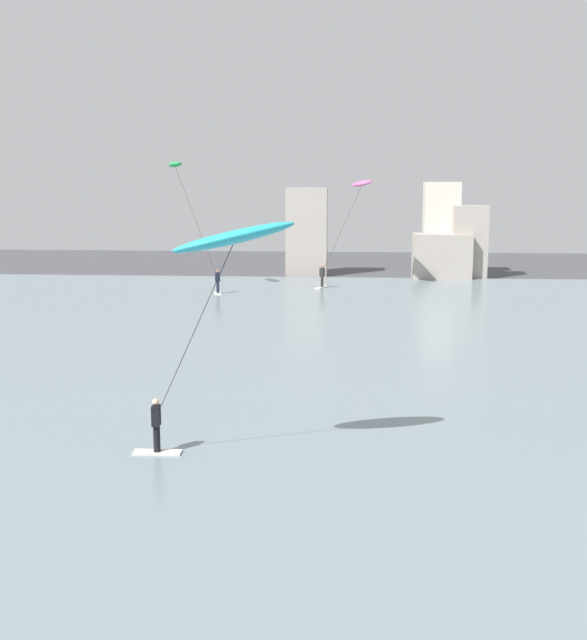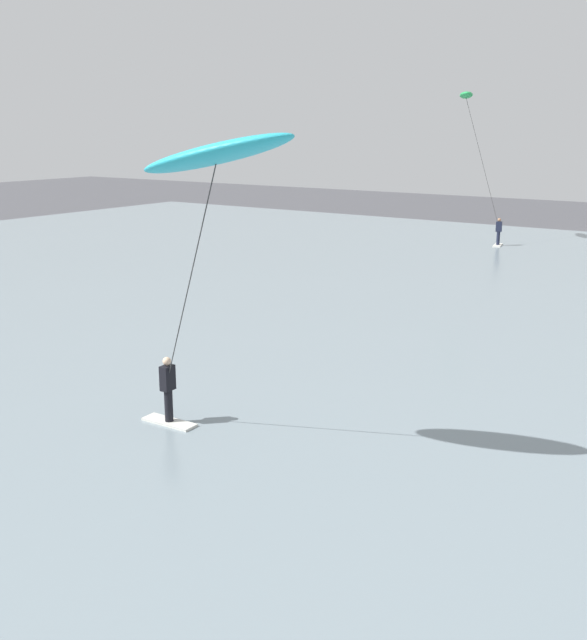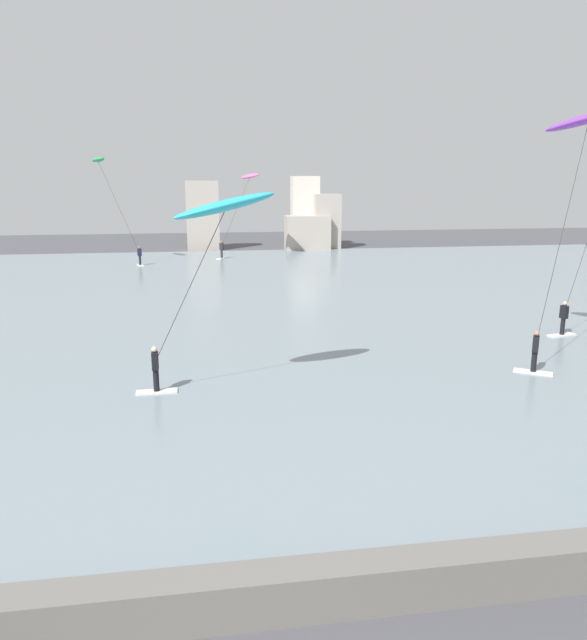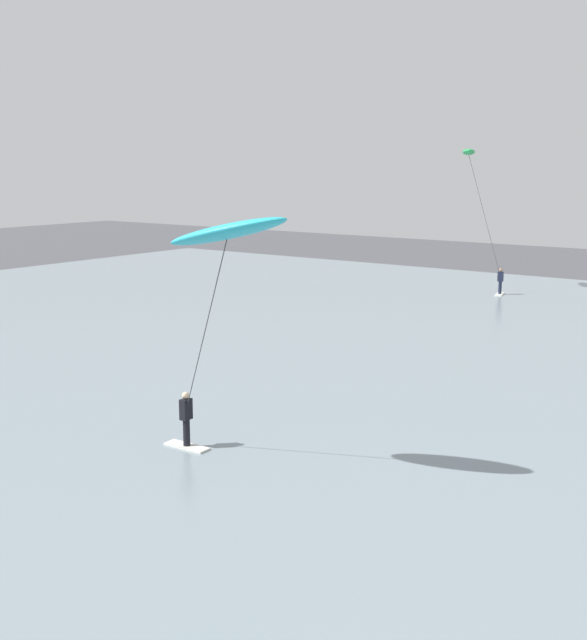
# 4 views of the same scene
# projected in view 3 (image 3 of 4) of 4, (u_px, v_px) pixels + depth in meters

# --- Properties ---
(seawall_barrier) EXTENTS (60.00, 0.70, 0.88)m
(seawall_barrier) POSITION_uv_depth(u_px,v_px,m) (271.00, 593.00, 9.96)
(seawall_barrier) COLOR #66635E
(seawall_barrier) RESTS_ON ground
(water_bay) EXTENTS (84.00, 52.00, 0.10)m
(water_bay) POSITION_uv_depth(u_px,v_px,m) (220.00, 302.00, 35.72)
(water_bay) COLOR gray
(water_bay) RESTS_ON ground
(far_shore_buildings) EXTENTS (16.12, 4.85, 7.63)m
(far_shore_buildings) POSITION_uv_depth(u_px,v_px,m) (281.00, 220.00, 62.76)
(far_shore_buildings) COLOR #A89E93
(far_shore_buildings) RESTS_ON ground
(kitesurfer_pink) EXTENTS (4.40, 3.53, 7.89)m
(kitesurfer_pink) POSITION_uv_depth(u_px,v_px,m) (247.00, 183.00, 54.08)
(kitesurfer_pink) COLOR silver
(kitesurfer_pink) RESTS_ON water_bay
(kitesurfer_purple) EXTENTS (4.37, 4.00, 9.95)m
(kitesurfer_purple) POSITION_uv_depth(u_px,v_px,m) (584.00, 139.00, 22.21)
(kitesurfer_purple) COLOR silver
(kitesurfer_purple) RESTS_ON water_bay
(kitesurfer_green) EXTENTS (4.29, 3.36, 9.03)m
(kitesurfer_green) POSITION_uv_depth(u_px,v_px,m) (105.00, 175.00, 49.44)
(kitesurfer_green) COLOR silver
(kitesurfer_green) RESTS_ON water_bay
(kitesurfer_cyan) EXTENTS (4.89, 2.04, 6.95)m
(kitesurfer_cyan) POSITION_uv_depth(u_px,v_px,m) (218.00, 222.00, 18.49)
(kitesurfer_cyan) COLOR silver
(kitesurfer_cyan) RESTS_ON water_bay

